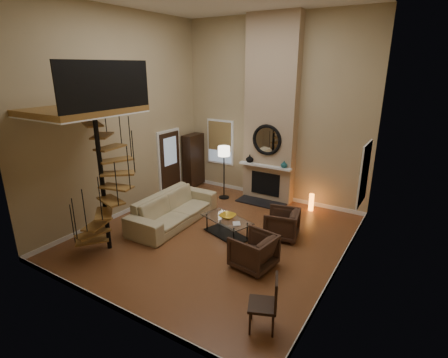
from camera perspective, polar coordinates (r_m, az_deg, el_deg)
The scene contains 32 objects.
ground at distance 8.79m, azimuth -1.39°, elevation -9.44°, with size 6.00×6.50×0.01m, color brown.
back_wall at distance 10.73m, azimuth 8.19°, elevation 10.97°, with size 6.00×0.02×5.50m, color tan.
front_wall at distance 5.53m, azimuth -20.35°, elevation 3.21°, with size 6.00×0.02×5.50m, color tan.
left_wall at distance 9.85m, azimuth -16.53°, elevation 9.77°, with size 0.02×6.50×5.50m, color tan.
right_wall at distance 6.76m, azimuth 20.37°, elevation 5.78°, with size 0.02×6.50×5.50m, color tan.
baseboard_back at distance 11.37m, azimuth 7.56°, elevation -2.60°, with size 6.00×0.02×0.12m, color white.
baseboard_front at distance 6.71m, azimuth -17.63°, elevation -19.51°, with size 6.00×0.02×0.12m, color white.
baseboard_left at distance 10.55m, azimuth -15.19°, elevation -4.82°, with size 0.02×6.50×0.12m, color white.
baseboard_right at distance 7.75m, azimuth 18.06°, elevation -13.98°, with size 0.02×6.50×0.12m, color white.
chimney_breast at distance 10.56m, azimuth 7.76°, elevation 10.87°, with size 1.60×0.38×5.50m, color tan.
hearth at distance 10.82m, azimuth 6.07°, elevation -3.88°, with size 1.50×0.60×0.04m, color black.
firebox at distance 10.88m, azimuth 6.84°, elevation -0.80°, with size 0.95×0.02×0.72m, color black.
mantel at distance 10.63m, azimuth 6.77°, elevation 2.14°, with size 1.70×0.18×0.06m, color white.
mirror_frame at distance 10.49m, azimuth 7.08°, elevation 6.42°, with size 0.94×0.94×0.10m, color black.
mirror_disc at distance 10.50m, azimuth 7.10°, elevation 6.43°, with size 0.80×0.80×0.01m, color white.
vase_left at distance 10.86m, azimuth 4.27°, elevation 3.40°, with size 0.24×0.24×0.25m, color black.
vase_right at distance 10.40m, azimuth 9.88°, elevation 2.41°, with size 0.20×0.20×0.21m, color #174C51.
window_back at distance 11.78m, azimuth -0.64°, elevation 6.22°, with size 1.02×0.06×1.52m.
window_right at distance 8.94m, azimuth 22.14°, elevation 0.97°, with size 0.06×1.02×1.52m.
entry_door at distance 11.42m, azimuth -8.95°, elevation 2.65°, with size 0.10×1.05×2.16m.
loft at distance 7.92m, azimuth -21.86°, elevation 10.87°, with size 1.70×2.20×1.09m.
spiral_stair at distance 8.01m, azimuth -19.46°, elevation 0.52°, with size 1.47×1.47×4.06m.
hutch at distance 12.08m, azimuth -5.07°, elevation 3.18°, with size 0.38×0.80×1.79m, color black.
sofa at distance 9.46m, azimuth -8.33°, elevation -4.87°, with size 2.76×1.08×0.80m, color tan.
armchair_near at distance 8.70m, azimuth 10.02°, elevation -7.38°, with size 0.78×0.81×0.73m, color #3F281D.
armchair_far at distance 7.42m, azimuth 5.40°, elevation -11.97°, with size 0.81×0.84×0.76m, color #3F281D.
coffee_table at distance 8.71m, azimuth 0.41°, elevation -7.58°, with size 1.45×1.04×0.48m.
bowl at distance 8.66m, azimuth 0.59°, elevation -6.18°, with size 0.40×0.40×0.10m, color gold.
book at distance 8.35m, azimuth 1.94°, elevation -7.40°, with size 0.18×0.24×0.02m, color gray.
floor_lamp at distance 10.76m, azimuth -0.00°, elevation 3.93°, with size 0.37×0.37×1.70m.
accent_lamp at distance 10.48m, azimuth 14.22°, elevation -3.76°, with size 0.14×0.14×0.51m, color orange.
side_chair at distance 5.84m, azimuth 7.28°, elevation -19.38°, with size 0.58×0.58×0.97m.
Camera 1 is at (4.27, -6.50, 4.08)m, focal length 27.67 mm.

